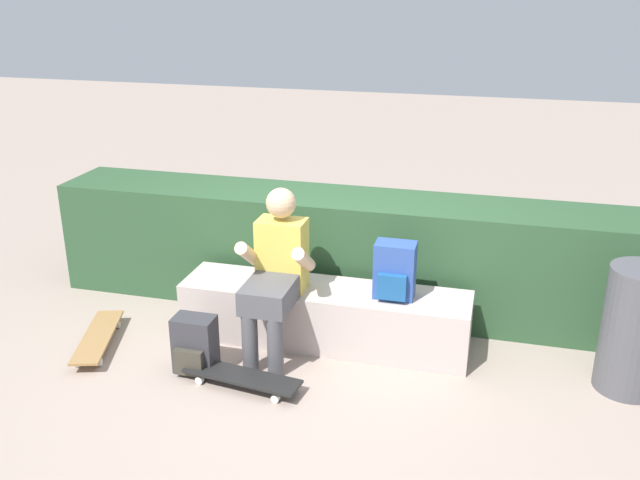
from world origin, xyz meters
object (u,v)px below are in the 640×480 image
object	(u,v)px
skateboard_near_person	(242,377)
backpack_on_ground	(195,345)
bench_main	(324,315)
trash_bin	(635,330)
person_skater	(276,270)
skateboard_beside_bench	(98,337)
backpack_on_bench	(395,271)

from	to	relation	value
skateboard_near_person	backpack_on_ground	size ratio (longest dim) A/B	2.05
bench_main	trash_bin	distance (m)	2.09
bench_main	person_skater	distance (m)	0.55
person_skater	skateboard_beside_bench	size ratio (longest dim) A/B	1.44
skateboard_beside_bench	backpack_on_ground	world-z (taller)	backpack_on_ground
bench_main	backpack_on_bench	bearing A→B (deg)	-1.07
skateboard_beside_bench	trash_bin	bearing A→B (deg)	6.36
skateboard_beside_bench	backpack_on_ground	bearing A→B (deg)	-8.58
backpack_on_bench	trash_bin	distance (m)	1.58
skateboard_near_person	skateboard_beside_bench	bearing A→B (deg)	168.87
person_skater	skateboard_near_person	bearing A→B (deg)	-98.64
skateboard_near_person	trash_bin	xyz separation A→B (m)	(2.44, 0.64, 0.35)
person_skater	skateboard_beside_bench	bearing A→B (deg)	-167.79
bench_main	trash_bin	bearing A→B (deg)	-2.42
backpack_on_ground	trash_bin	distance (m)	2.88
trash_bin	backpack_on_ground	bearing A→B (deg)	-169.32
bench_main	skateboard_beside_bench	xyz separation A→B (m)	(-1.58, -0.49, -0.14)
bench_main	backpack_on_ground	size ratio (longest dim) A/B	5.25
skateboard_beside_bench	trash_bin	world-z (taller)	trash_bin
skateboard_near_person	backpack_on_bench	xyz separation A→B (m)	(0.87, 0.72, 0.55)
skateboard_beside_bench	backpack_on_bench	distance (m)	2.21
bench_main	skateboard_near_person	size ratio (longest dim) A/B	2.56
bench_main	skateboard_beside_bench	size ratio (longest dim) A/B	2.55
skateboard_near_person	skateboard_beside_bench	xyz separation A→B (m)	(-1.21, 0.24, 0.00)
skateboard_near_person	backpack_on_ground	world-z (taller)	backpack_on_ground
person_skater	trash_bin	distance (m)	2.38
bench_main	backpack_on_ground	world-z (taller)	bench_main
bench_main	skateboard_near_person	distance (m)	0.83
person_skater	bench_main	bearing A→B (deg)	36.44
skateboard_near_person	trash_bin	distance (m)	2.55
backpack_on_bench	backpack_on_ground	world-z (taller)	backpack_on_bench
backpack_on_bench	person_skater	bearing A→B (deg)	-165.46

